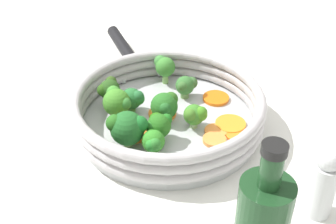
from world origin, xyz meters
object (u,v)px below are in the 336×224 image
object	(u,v)px
carrot_slice_2	(162,114)
carrot_slice_5	(238,134)
skillet	(168,124)
carrot_slice_6	(216,98)
carrot_slice_4	(214,140)
broccoli_floret_3	(127,128)
carrot_slice_1	(135,132)
broccoli_floret_2	(164,107)
salt_shaker	(323,183)
broccoli_floret_1	(164,66)
broccoli_floret_7	(196,114)
carrot_slice_0	(231,124)
broccoli_floret_9	(133,98)
broccoli_floret_0	(109,89)
broccoli_floret_4	(158,125)
broccoli_floret_6	(117,102)
carrot_slice_3	(215,132)
broccoli_floret_8	(153,142)
broccoli_floret_5	(186,85)

from	to	relation	value
carrot_slice_2	carrot_slice_5	distance (m)	0.12
skillet	carrot_slice_6	size ratio (longest dim) A/B	6.44
carrot_slice_4	broccoli_floret_3	size ratio (longest dim) A/B	0.60
carrot_slice_5	carrot_slice_1	bearing A→B (deg)	21.12
carrot_slice_1	broccoli_floret_2	distance (m)	0.06
skillet	salt_shaker	world-z (taller)	salt_shaker
broccoli_floret_1	broccoli_floret_7	distance (m)	0.13
carrot_slice_1	salt_shaker	bearing A→B (deg)	171.88
carrot_slice_0	carrot_slice_1	bearing A→B (deg)	30.85
carrot_slice_6	broccoli_floret_9	xyz separation A→B (m)	(0.11, 0.08, 0.02)
carrot_slice_1	broccoli_floret_9	bearing A→B (deg)	-61.68
carrot_slice_5	broccoli_floret_0	world-z (taller)	broccoli_floret_0
broccoli_floret_7	salt_shaker	size ratio (longest dim) A/B	0.38
broccoli_floret_2	broccoli_floret_9	xyz separation A→B (m)	(0.05, -0.00, -0.00)
carrot_slice_4	broccoli_floret_4	size ratio (longest dim) A/B	0.78
broccoli_floret_6	carrot_slice_5	bearing A→B (deg)	-169.59
carrot_slice_0	carrot_slice_3	world-z (taller)	same
broccoli_floret_8	carrot_slice_1	bearing A→B (deg)	-36.79
salt_shaker	broccoli_floret_5	bearing A→B (deg)	-33.92
carrot_slice_4	salt_shaker	distance (m)	0.17
carrot_slice_4	broccoli_floret_2	distance (m)	0.09
carrot_slice_2	broccoli_floret_8	xyz separation A→B (m)	(-0.03, 0.09, 0.02)
carrot_slice_4	carrot_slice_5	size ratio (longest dim) A/B	0.93
broccoli_floret_1	broccoli_floret_8	distance (m)	0.19
carrot_slice_0	broccoli_floret_9	world-z (taller)	broccoli_floret_9
skillet	carrot_slice_4	distance (m)	0.08
carrot_slice_5	broccoli_floret_9	world-z (taller)	broccoli_floret_9
carrot_slice_2	broccoli_floret_3	distance (m)	0.09
carrot_slice_1	broccoli_floret_1	size ratio (longest dim) A/B	1.02
carrot_slice_4	broccoli_floret_0	bearing A→B (deg)	-7.15
carrot_slice_1	carrot_slice_6	size ratio (longest dim) A/B	1.14
carrot_slice_6	broccoli_floret_4	size ratio (longest dim) A/B	0.98
salt_shaker	broccoli_floret_0	bearing A→B (deg)	-14.71
carrot_slice_4	broccoli_floret_1	size ratio (longest dim) A/B	0.71
carrot_slice_2	salt_shaker	xyz separation A→B (m)	(-0.25, 0.10, 0.03)
broccoli_floret_8	broccoli_floret_9	world-z (taller)	broccoli_floret_9
carrot_slice_3	broccoli_floret_0	size ratio (longest dim) A/B	0.72
broccoli_floret_2	broccoli_floret_9	bearing A→B (deg)	-2.81
carrot_slice_4	carrot_slice_2	bearing A→B (deg)	-18.22
skillet	carrot_slice_1	xyz separation A→B (m)	(0.03, 0.05, 0.01)
carrot_slice_1	broccoli_floret_6	bearing A→B (deg)	-27.96
skillet	broccoli_floret_2	distance (m)	0.03
carrot_slice_0	broccoli_floret_3	bearing A→B (deg)	40.59
skillet	carrot_slice_6	xyz separation A→B (m)	(-0.05, -0.08, 0.01)
broccoli_floret_7	broccoli_floret_9	distance (m)	0.10
carrot_slice_5	broccoli_floret_8	distance (m)	0.13
broccoli_floret_4	carrot_slice_5	bearing A→B (deg)	-152.18
carrot_slice_4	broccoli_floret_7	bearing A→B (deg)	-29.50
carrot_slice_2	carrot_slice_4	size ratio (longest dim) A/B	1.28
carrot_slice_1	salt_shaker	world-z (taller)	salt_shaker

